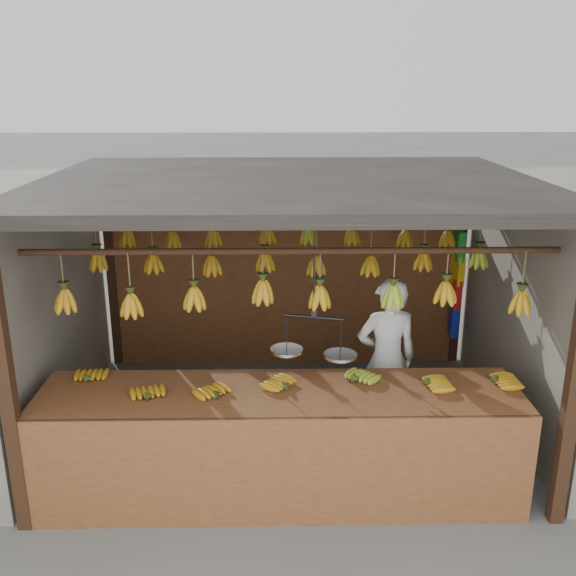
{
  "coord_description": "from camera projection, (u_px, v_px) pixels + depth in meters",
  "views": [
    {
      "loc": [
        -0.11,
        -5.59,
        3.18
      ],
      "look_at": [
        0.0,
        0.3,
        1.3
      ],
      "focal_mm": 40.0,
      "sensor_mm": 36.0,
      "label": 1
    }
  ],
  "objects": [
    {
      "name": "ground",
      "position": [
        289.0,
        423.0,
        6.29
      ],
      "size": [
        80.0,
        80.0,
        0.0
      ],
      "primitive_type": "plane",
      "color": "#5B5B57"
    },
    {
      "name": "counter",
      "position": [
        280.0,
        422.0,
        4.9
      ],
      "size": [
        3.76,
        0.86,
        0.96
      ],
      "color": "brown",
      "rests_on": "ground"
    },
    {
      "name": "vendor",
      "position": [
        387.0,
        360.0,
        5.86
      ],
      "size": [
        0.6,
        0.44,
        1.54
      ],
      "primitive_type": "imported",
      "rotation": [
        0.0,
        0.0,
        3.27
      ],
      "color": "white",
      "rests_on": "ground"
    },
    {
      "name": "hanging_bananas",
      "position": [
        289.0,
        263.0,
        5.79
      ],
      "size": [
        3.61,
        2.23,
        0.36
      ],
      "color": "#B17B12",
      "rests_on": "ground"
    },
    {
      "name": "bag_bundles",
      "position": [
        456.0,
        282.0,
        7.3
      ],
      "size": [
        0.08,
        0.26,
        1.23
      ],
      "color": "#199926",
      "rests_on": "ground"
    },
    {
      "name": "balance_scale",
      "position": [
        313.0,
        347.0,
        4.97
      ],
      "size": [
        0.66,
        0.36,
        0.83
      ],
      "color": "black",
      "rests_on": "ground"
    },
    {
      "name": "stall",
      "position": [
        288.0,
        219.0,
        6.01
      ],
      "size": [
        4.3,
        3.3,
        2.4
      ],
      "color": "black",
      "rests_on": "ground"
    }
  ]
}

